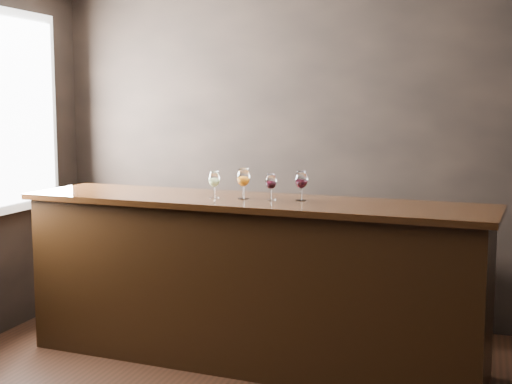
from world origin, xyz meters
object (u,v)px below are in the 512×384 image
(back_bar_shelf, at_px, (281,277))
(bar_counter, at_px, (250,284))
(glass_amber, at_px, (243,178))
(glass_red_b, at_px, (301,180))
(glass_white, at_px, (214,180))
(glass_red_a, at_px, (271,182))

(back_bar_shelf, bearing_deg, bar_counter, -87.45)
(back_bar_shelf, relative_size, glass_amber, 10.13)
(glass_amber, bearing_deg, glass_red_b, 5.49)
(bar_counter, distance_m, glass_white, 0.77)
(back_bar_shelf, distance_m, glass_red_b, 1.34)
(bar_counter, relative_size, glass_amber, 15.00)
(glass_amber, bearing_deg, bar_counter, 1.91)
(glass_white, height_order, glass_red_b, glass_red_b)
(glass_red_a, distance_m, glass_red_b, 0.21)
(glass_white, bearing_deg, glass_amber, 4.36)
(bar_counter, bearing_deg, glass_red_b, 10.96)
(back_bar_shelf, distance_m, glass_white, 1.33)
(glass_white, bearing_deg, back_bar_shelf, 77.15)
(glass_red_a, height_order, glass_red_b, glass_red_b)
(bar_counter, bearing_deg, glass_amber, -173.13)
(glass_red_a, bearing_deg, glass_red_b, 9.89)
(glass_amber, distance_m, glass_red_a, 0.20)
(back_bar_shelf, xyz_separation_m, glass_red_b, (0.39, -0.90, 0.91))
(glass_white, bearing_deg, bar_counter, 3.89)
(bar_counter, bearing_deg, glass_white, -171.14)
(glass_white, distance_m, glass_red_b, 0.61)
(glass_red_b, bearing_deg, glass_red_a, -170.11)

